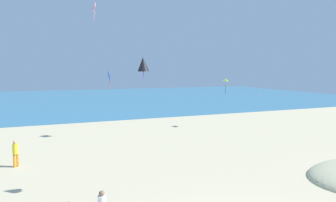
% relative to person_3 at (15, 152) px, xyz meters
% --- Properties ---
extents(ground_plane, '(120.00, 120.00, 0.00)m').
position_rel_person_3_xyz_m(ground_plane, '(9.08, -2.25, -1.00)').
color(ground_plane, beige).
extents(ocean_water, '(120.00, 60.00, 0.05)m').
position_rel_person_3_xyz_m(ocean_water, '(9.08, 44.59, -0.97)').
color(ocean_water, teal).
rests_on(ocean_water, ground_plane).
extents(person_3, '(0.47, 0.47, 1.73)m').
position_rel_person_3_xyz_m(person_3, '(0.00, 0.00, 0.00)').
color(person_3, orange).
rests_on(person_3, ground_plane).
extents(kite_pink, '(0.18, 0.64, 1.18)m').
position_rel_person_3_xyz_m(kite_pink, '(5.09, -0.82, 9.22)').
color(kite_pink, pink).
extents(kite_blue, '(0.22, 1.04, 1.84)m').
position_rel_person_3_xyz_m(kite_blue, '(7.04, 6.12, 4.71)').
color(kite_blue, blue).
extents(kite_black, '(0.81, 0.81, 1.12)m').
position_rel_person_3_xyz_m(kite_black, '(6.62, -6.84, 5.49)').
color(kite_black, black).
extents(kite_lime, '(0.68, 0.84, 1.69)m').
position_rel_person_3_xyz_m(kite_lime, '(19.66, 6.38, 4.18)').
color(kite_lime, '#99DB33').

